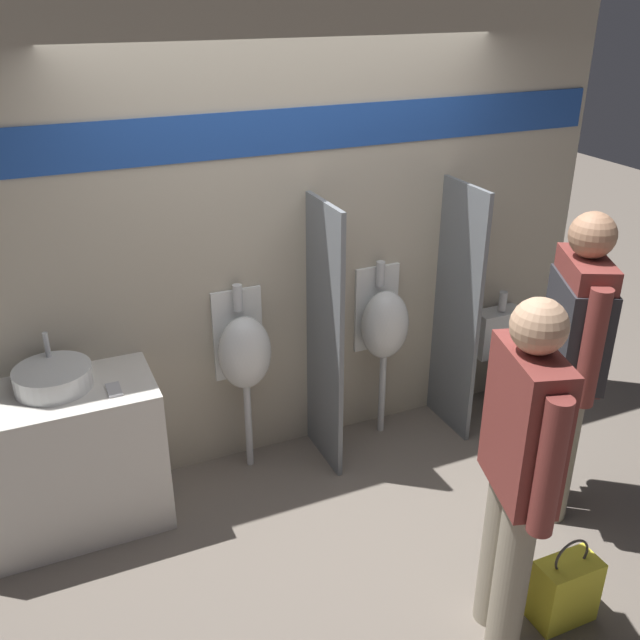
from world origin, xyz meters
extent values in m
plane|color=#70665B|center=(0.00, 0.00, 0.00)|extent=(16.00, 16.00, 0.00)
cube|color=#B2A893|center=(0.00, 0.60, 1.35)|extent=(4.14, 0.06, 2.70)
cube|color=#1E479E|center=(0.00, 0.56, 2.03)|extent=(4.05, 0.01, 0.24)
cube|color=silver|center=(-1.47, 0.30, 0.43)|extent=(1.09, 0.54, 0.86)
cylinder|color=silver|center=(-1.42, 0.35, 0.91)|extent=(0.40, 0.40, 0.11)
cylinder|color=silver|center=(-1.42, 0.49, 1.04)|extent=(0.03, 0.03, 0.14)
cube|color=#B7B7BC|center=(-1.15, 0.19, 0.86)|extent=(0.07, 0.14, 0.01)
cube|color=slate|center=(0.10, 0.33, 0.84)|extent=(0.03, 0.48, 1.68)
cube|color=slate|center=(1.03, 0.33, 0.84)|extent=(0.03, 0.48, 1.68)
cylinder|color=silver|center=(-0.37, 0.43, 0.29)|extent=(0.04, 0.04, 0.58)
ellipsoid|color=silver|center=(-0.37, 0.43, 0.79)|extent=(0.32, 0.25, 0.46)
cube|color=silver|center=(-0.37, 0.56, 0.86)|extent=(0.30, 0.02, 0.57)
cylinder|color=silver|center=(-0.37, 0.52, 1.11)|extent=(0.06, 0.06, 0.16)
cylinder|color=silver|center=(0.57, 0.43, 0.29)|extent=(0.04, 0.04, 0.58)
ellipsoid|color=silver|center=(0.57, 0.43, 0.79)|extent=(0.32, 0.25, 0.46)
cube|color=silver|center=(0.57, 0.56, 0.86)|extent=(0.30, 0.02, 0.57)
cylinder|color=silver|center=(0.57, 0.52, 1.11)|extent=(0.06, 0.06, 0.16)
cylinder|color=silver|center=(1.50, 0.20, 0.19)|extent=(0.37, 0.37, 0.37)
torus|color=silver|center=(1.50, 0.20, 0.38)|extent=(0.39, 0.39, 0.04)
cube|color=silver|center=(1.50, 0.48, 0.54)|extent=(0.34, 0.16, 0.33)
cylinder|color=silver|center=(1.50, 0.46, 0.78)|extent=(0.06, 0.06, 0.14)
cylinder|color=gray|center=(1.05, -0.72, 0.43)|extent=(0.16, 0.16, 0.86)
cylinder|color=gray|center=(1.13, -0.56, 0.43)|extent=(0.16, 0.16, 0.86)
cube|color=brown|center=(1.09, -0.64, 1.19)|extent=(0.37, 0.49, 0.68)
cube|color=#2D2D33|center=(1.09, -0.64, 1.14)|extent=(0.41, 0.52, 0.54)
cylinder|color=brown|center=(0.98, -0.87, 1.16)|extent=(0.11, 0.11, 0.62)
cylinder|color=brown|center=(1.20, -0.41, 1.16)|extent=(0.11, 0.11, 0.62)
sphere|color=#A87A5B|center=(1.09, -0.64, 1.65)|extent=(0.23, 0.23, 0.23)
cylinder|color=gray|center=(0.25, -1.33, 0.41)|extent=(0.15, 0.15, 0.82)
cylinder|color=gray|center=(0.30, -1.17, 0.41)|extent=(0.15, 0.15, 0.82)
cube|color=brown|center=(0.27, -1.25, 1.15)|extent=(0.30, 0.46, 0.65)
cylinder|color=brown|center=(0.20, -1.49, 1.12)|extent=(0.10, 0.10, 0.60)
cylinder|color=brown|center=(0.34, -1.02, 1.12)|extent=(0.10, 0.10, 0.60)
sphere|color=tan|center=(0.27, -1.25, 1.59)|extent=(0.22, 0.22, 0.22)
cube|color=yellow|center=(0.60, -1.32, 0.17)|extent=(0.30, 0.16, 0.34)
torus|color=#4C4742|center=(0.60, -1.32, 0.38)|extent=(0.19, 0.01, 0.19)
camera|label=1|loc=(-1.46, -3.12, 2.75)|focal=40.00mm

